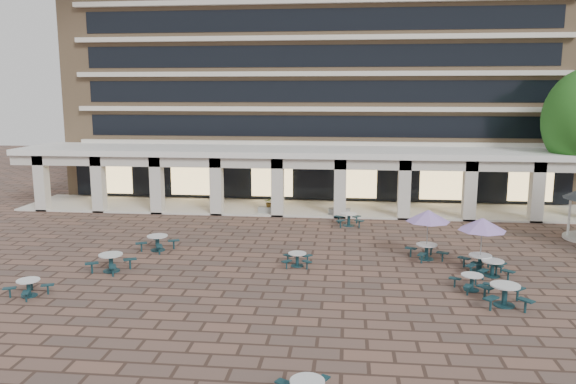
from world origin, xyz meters
name	(u,v)px	position (x,y,z in m)	size (l,w,h in m)	color
ground	(290,274)	(0.00, 0.00, 0.00)	(120.00, 120.00, 0.00)	brown
apartment_building	(320,43)	(0.00, 25.47, 12.60)	(40.00, 15.50, 25.20)	#9E7D59
retail_arcade	(311,168)	(0.00, 14.80, 3.00)	(42.00, 6.60, 4.40)	white
picnic_table_2	(505,293)	(8.82, -3.01, 0.52)	(2.02, 2.02, 0.87)	#13353A
picnic_table_3	(472,281)	(7.92, -1.34, 0.41)	(1.85, 1.85, 0.69)	#13353A
picnic_table_5	(29,286)	(-10.41, -3.99, 0.42)	(1.91, 1.91, 0.70)	#13353A
picnic_table_6	(428,218)	(6.62, 3.08, 2.15)	(2.19, 2.19, 2.53)	#13353A
picnic_table_7	(493,267)	(9.25, 0.66, 0.45)	(1.70, 1.70, 0.75)	#13353A
picnic_table_8	(111,261)	(-8.40, -0.47, 0.50)	(2.20, 2.20, 0.83)	#13353A
picnic_table_10	(297,258)	(0.24, 1.24, 0.40)	(1.54, 1.54, 0.66)	#13353A
picnic_table_11	(482,226)	(8.85, 1.37, 2.17)	(2.21, 2.21, 2.55)	#13353A
picnic_table_12	(158,242)	(-7.41, 3.20, 0.49)	(2.20, 2.20, 0.82)	#13353A
picnic_table_13	(349,218)	(2.72, 10.00, 0.48)	(1.93, 1.93, 0.80)	#13353A
planter_left	(269,208)	(-2.78, 12.90, 0.43)	(1.50, 0.60, 1.16)	#999A94
planter_right	(340,209)	(2.09, 12.90, 0.46)	(1.50, 0.76, 1.20)	#999A94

